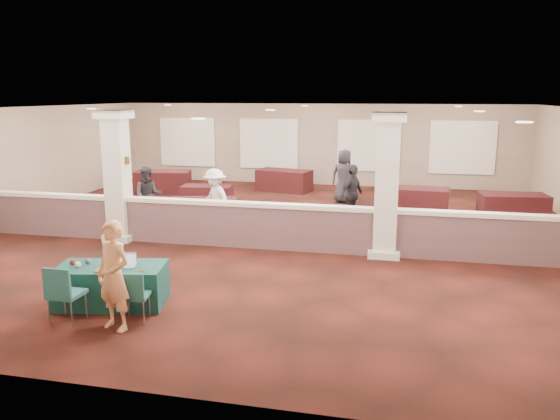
% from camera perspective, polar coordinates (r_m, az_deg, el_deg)
% --- Properties ---
extents(ground, '(16.00, 16.00, 0.00)m').
position_cam_1_polar(ground, '(14.41, -0.99, -2.36)').
color(ground, '#421510').
rests_on(ground, ground).
extents(wall_back, '(16.00, 0.04, 3.20)m').
position_cam_1_polar(wall_back, '(21.90, 3.96, 6.83)').
color(wall_back, gray).
rests_on(wall_back, ground).
extents(wall_front, '(16.00, 0.04, 3.20)m').
position_cam_1_polar(wall_front, '(6.76, -17.27, -5.61)').
color(wall_front, gray).
rests_on(wall_front, ground).
extents(wall_left, '(0.04, 16.00, 3.20)m').
position_cam_1_polar(wall_left, '(17.76, -27.06, 4.32)').
color(wall_left, gray).
rests_on(wall_left, ground).
extents(ceiling, '(16.00, 16.00, 0.02)m').
position_cam_1_polar(ceiling, '(13.96, -1.03, 10.47)').
color(ceiling, white).
rests_on(ceiling, wall_back).
extents(partition_wall, '(15.60, 0.28, 1.10)m').
position_cam_1_polar(partition_wall, '(12.86, -2.57, -1.53)').
color(partition_wall, brown).
rests_on(partition_wall, ground).
extents(column_left, '(0.72, 0.72, 3.20)m').
position_cam_1_polar(column_left, '(13.98, -16.62, 3.54)').
color(column_left, silver).
rests_on(column_left, ground).
extents(column_right, '(0.72, 0.72, 3.20)m').
position_cam_1_polar(column_right, '(12.22, 11.11, 2.65)').
color(column_right, silver).
rests_on(column_right, ground).
extents(sconce_left, '(0.12, 0.12, 0.18)m').
position_cam_1_polar(sconce_left, '(14.07, -17.71, 5.02)').
color(sconce_left, brown).
rests_on(sconce_left, column_left).
extents(sconce_right, '(0.12, 0.12, 0.18)m').
position_cam_1_polar(sconce_right, '(13.80, -15.70, 5.01)').
color(sconce_right, brown).
rests_on(sconce_right, column_left).
extents(near_table, '(1.96, 1.25, 0.70)m').
position_cam_1_polar(near_table, '(9.94, -17.17, -7.52)').
color(near_table, '#0F3A37').
rests_on(near_table, ground).
extents(conf_chair_main, '(0.49, 0.50, 0.84)m').
position_cam_1_polar(conf_chair_main, '(9.05, -15.06, -8.32)').
color(conf_chair_main, '#1D5155').
rests_on(conf_chair_main, ground).
extents(conf_chair_side, '(0.49, 0.49, 0.96)m').
position_cam_1_polar(conf_chair_side, '(9.30, -21.76, -7.79)').
color(conf_chair_side, '#1D5155').
rests_on(conf_chair_side, ground).
extents(woman, '(0.72, 0.60, 1.72)m').
position_cam_1_polar(woman, '(8.77, -16.99, -6.59)').
color(woman, tan).
rests_on(woman, ground).
extents(far_table_front_left, '(1.69, 0.95, 0.66)m').
position_cam_1_polar(far_table_front_left, '(17.96, -7.63, 1.51)').
color(far_table_front_left, black).
rests_on(far_table_front_left, ground).
extents(far_table_front_center, '(1.98, 1.32, 0.73)m').
position_cam_1_polar(far_table_front_center, '(15.32, -7.88, -0.18)').
color(far_table_front_center, black).
rests_on(far_table_front_center, ground).
extents(far_table_front_right, '(1.96, 1.15, 0.75)m').
position_cam_1_polar(far_table_front_right, '(17.17, 23.16, 0.30)').
color(far_table_front_right, black).
rests_on(far_table_front_right, ground).
extents(far_table_back_left, '(2.16, 1.44, 0.80)m').
position_cam_1_polar(far_table_back_left, '(20.59, -12.12, 2.89)').
color(far_table_back_left, black).
rests_on(far_table_back_left, ground).
extents(far_table_back_center, '(2.14, 1.40, 0.80)m').
position_cam_1_polar(far_table_back_center, '(20.45, 0.44, 3.10)').
color(far_table_back_center, black).
rests_on(far_table_back_center, ground).
extents(far_table_back_right, '(2.05, 1.15, 0.80)m').
position_cam_1_polar(far_table_back_right, '(17.06, 13.90, 0.94)').
color(far_table_back_right, black).
rests_on(far_table_back_right, ground).
extents(attendee_a, '(0.88, 0.69, 1.61)m').
position_cam_1_polar(attendee_a, '(15.61, -13.59, 1.46)').
color(attendee_a, black).
rests_on(attendee_a, ground).
extents(attendee_b, '(1.13, 1.02, 1.65)m').
position_cam_1_polar(attendee_b, '(14.65, -6.80, 1.11)').
color(attendee_b, white).
rests_on(attendee_b, ground).
extents(attendee_c, '(0.86, 1.09, 1.67)m').
position_cam_1_polar(attendee_c, '(15.36, 7.50, 1.64)').
color(attendee_c, black).
rests_on(attendee_c, ground).
extents(attendee_d, '(0.96, 0.65, 1.78)m').
position_cam_1_polar(attendee_d, '(18.33, 6.71, 3.53)').
color(attendee_d, black).
rests_on(attendee_d, ground).
extents(laptop_base, '(0.35, 0.28, 0.02)m').
position_cam_1_polar(laptop_base, '(9.70, -15.77, -5.69)').
color(laptop_base, silver).
rests_on(laptop_base, near_table).
extents(laptop_screen, '(0.31, 0.07, 0.21)m').
position_cam_1_polar(laptop_screen, '(9.76, -15.63, -4.86)').
color(laptop_screen, silver).
rests_on(laptop_screen, near_table).
extents(screen_glow, '(0.28, 0.06, 0.18)m').
position_cam_1_polar(screen_glow, '(9.76, -15.63, -4.95)').
color(screen_glow, silver).
rests_on(screen_glow, near_table).
extents(knitting, '(0.43, 0.36, 0.03)m').
position_cam_1_polar(knitting, '(9.60, -17.48, -5.95)').
color(knitting, '#C6581F').
rests_on(knitting, near_table).
extents(yarn_cream, '(0.11, 0.11, 0.11)m').
position_cam_1_polar(yarn_cream, '(9.91, -20.39, -5.36)').
color(yarn_cream, beige).
rests_on(yarn_cream, near_table).
extents(yarn_red, '(0.10, 0.10, 0.10)m').
position_cam_1_polar(yarn_red, '(10.09, -20.85, -5.11)').
color(yarn_red, maroon).
rests_on(yarn_red, near_table).
extents(yarn_grey, '(0.10, 0.10, 0.10)m').
position_cam_1_polar(yarn_grey, '(10.06, -19.44, -5.04)').
color(yarn_grey, '#49494E').
rests_on(yarn_grey, near_table).
extents(scissors, '(0.12, 0.05, 0.01)m').
position_cam_1_polar(scissors, '(9.41, -14.20, -6.18)').
color(scissors, '#B3131D').
rests_on(scissors, near_table).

